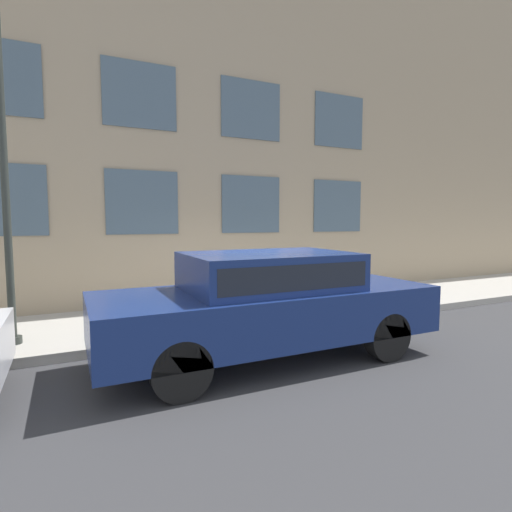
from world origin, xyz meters
TOP-DOWN VIEW (x-y plane):
  - ground_plane at (0.00, 0.00)m, footprint 80.00×80.00m
  - sidewalk at (1.53, 0.00)m, footprint 3.05×60.00m
  - building_facade at (3.20, 0.00)m, footprint 0.33×40.00m
  - fire_hydrant at (0.48, -0.15)m, footprint 0.27×0.40m
  - person at (0.78, -0.71)m, footprint 0.35×0.23m
  - parked_car_navy_near at (-1.20, 0.22)m, footprint 2.02×5.40m
  - street_lamp at (0.86, 3.98)m, footprint 0.36×0.36m

SIDE VIEW (x-z plane):
  - ground_plane at x=0.00m, z-range 0.00..0.00m
  - sidewalk at x=1.53m, z-range 0.00..0.17m
  - fire_hydrant at x=0.48m, z-range 0.18..1.01m
  - parked_car_navy_near at x=-1.20m, z-range 0.11..1.83m
  - person at x=0.78m, z-range 0.31..1.75m
  - street_lamp at x=0.86m, z-range 0.88..7.39m
  - building_facade at x=3.20m, z-range -0.01..11.65m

